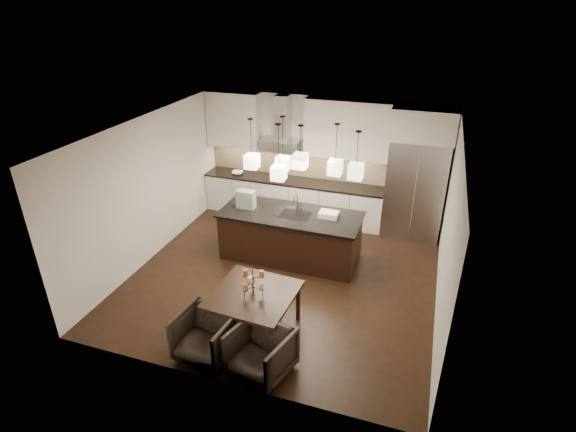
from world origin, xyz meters
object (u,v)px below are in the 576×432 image
(refrigerator, at_px, (415,189))
(island_body, at_px, (290,237))
(armchair_right, at_px, (261,352))
(dining_table, at_px, (254,312))
(armchair_left, at_px, (206,335))

(refrigerator, distance_m, island_body, 2.87)
(refrigerator, height_order, armchair_right, refrigerator)
(dining_table, distance_m, armchair_right, 0.86)
(dining_table, height_order, armchair_left, armchair_left)
(armchair_left, bearing_deg, island_body, 90.77)
(dining_table, xyz_separation_m, armchair_left, (-0.46, -0.70, 0.00))
(refrigerator, relative_size, island_body, 0.81)
(refrigerator, relative_size, dining_table, 1.77)
(armchair_left, xyz_separation_m, armchair_right, (0.87, -0.06, -0.01))
(dining_table, bearing_deg, island_body, 97.81)
(refrigerator, distance_m, dining_table, 4.57)
(refrigerator, relative_size, armchair_right, 2.71)
(dining_table, bearing_deg, refrigerator, 66.94)
(refrigerator, height_order, dining_table, refrigerator)
(refrigerator, relative_size, armchair_left, 2.67)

